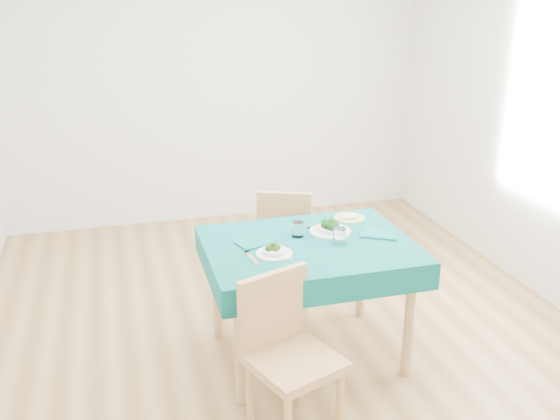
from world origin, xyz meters
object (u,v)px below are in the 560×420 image
object	(u,v)px
bowl_near	(274,250)
side_plate	(349,218)
chair_far	(287,234)
table	(308,300)
chair_near	(295,348)
bowl_far	(330,226)

from	to	relation	value
bowl_near	side_plate	xyz separation A→B (m)	(0.62, 0.42, -0.03)
chair_far	side_plate	world-z (taller)	chair_far
table	side_plate	world-z (taller)	side_plate
chair_near	bowl_far	xyz separation A→B (m)	(0.47, 0.81, 0.29)
chair_near	side_plate	size ratio (longest dim) A/B	5.07
table	bowl_far	world-z (taller)	bowl_far
table	bowl_far	size ratio (longest dim) A/B	4.75
chair_near	side_plate	bearing A→B (deg)	35.55
bowl_far	side_plate	bearing A→B (deg)	43.21
chair_near	bowl_near	bearing A→B (deg)	64.45
chair_near	bowl_far	size ratio (longest dim) A/B	3.98
chair_far	bowl_near	xyz separation A→B (m)	(-0.35, -0.95, 0.32)
chair_far	chair_near	bearing A→B (deg)	97.80
chair_far	bowl_far	distance (m)	0.79
table	side_plate	bearing A→B (deg)	39.88
table	side_plate	size ratio (longest dim) A/B	6.05
chair_far	side_plate	distance (m)	0.66
side_plate	chair_far	bearing A→B (deg)	117.56
bowl_near	bowl_far	xyz separation A→B (m)	(0.42, 0.23, 0.01)
table	bowl_far	xyz separation A→B (m)	(0.18, 0.13, 0.42)
chair_far	side_plate	xyz separation A→B (m)	(0.27, -0.52, 0.29)
side_plate	chair_near	bearing A→B (deg)	-123.98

